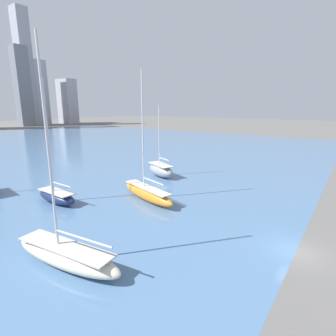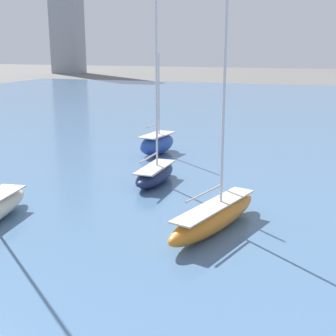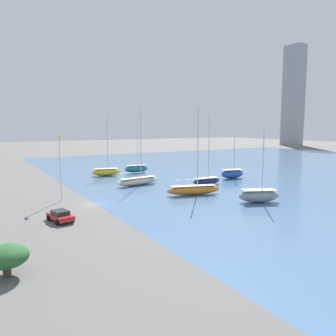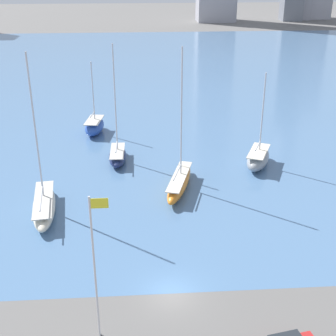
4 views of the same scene
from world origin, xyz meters
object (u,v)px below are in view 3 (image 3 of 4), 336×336
at_px(sailboat_cream, 138,181).
at_px(parked_sedan_red, 60,216).
at_px(flag_pole, 60,166).
at_px(sailboat_yellow, 106,172).
at_px(sailboat_navy, 207,180).
at_px(sailboat_teal, 136,168).
at_px(sailboat_orange, 193,189).
at_px(sailboat_blue, 232,174).
at_px(sailboat_gray, 259,195).

bearing_deg(sailboat_cream, parked_sedan_red, -54.45).
bearing_deg(parked_sedan_red, flag_pole, 65.04).
distance_m(sailboat_yellow, sailboat_navy, 27.65).
height_order(flag_pole, parked_sedan_red, flag_pole).
height_order(sailboat_yellow, sailboat_teal, sailboat_yellow).
bearing_deg(sailboat_orange, sailboat_teal, -170.45).
distance_m(sailboat_yellow, sailboat_teal, 9.35).
xyz_separation_m(flag_pole, sailboat_teal, (-24.70, 25.93, -4.89)).
xyz_separation_m(sailboat_blue, parked_sedan_red, (16.00, -44.83, -0.37)).
bearing_deg(parked_sedan_red, sailboat_navy, 8.64).
relative_size(sailboat_navy, sailboat_gray, 1.26).
height_order(flag_pole, sailboat_cream, sailboat_cream).
relative_size(sailboat_orange, parked_sedan_red, 3.39).
xyz_separation_m(sailboat_yellow, sailboat_orange, (31.04, 5.50, -0.07)).
xyz_separation_m(sailboat_yellow, sailboat_blue, (19.95, 25.06, 0.09)).
height_order(sailboat_navy, sailboat_orange, sailboat_orange).
bearing_deg(sailboat_teal, sailboat_blue, 45.16).
xyz_separation_m(sailboat_cream, parked_sedan_red, (19.53, -20.99, -0.15)).
bearing_deg(sailboat_gray, sailboat_orange, -127.33).
bearing_deg(flag_pole, sailboat_yellow, 144.48).
xyz_separation_m(sailboat_yellow, parked_sedan_red, (35.96, -19.77, -0.28)).
bearing_deg(sailboat_teal, flag_pole, -37.83).
relative_size(flag_pole, sailboat_blue, 1.03).
relative_size(flag_pole, parked_sedan_red, 2.34).
bearing_deg(sailboat_yellow, sailboat_navy, 44.77).
xyz_separation_m(sailboat_cream, sailboat_orange, (14.62, 4.27, 0.06)).
xyz_separation_m(flag_pole, parked_sedan_red, (12.59, -3.09, -5.26)).
height_order(flag_pole, sailboat_blue, flag_pole).
bearing_deg(sailboat_yellow, parked_sedan_red, -14.98).
distance_m(sailboat_yellow, sailboat_gray, 43.16).
distance_m(flag_pole, sailboat_teal, 36.14).
bearing_deg(sailboat_gray, sailboat_cream, -134.30).
relative_size(sailboat_navy, sailboat_orange, 0.93).
xyz_separation_m(sailboat_navy, sailboat_gray, (17.93, -2.89, 0.23)).
bearing_deg(flag_pole, parked_sedan_red, -13.80).
bearing_deg(sailboat_blue, sailboat_orange, -52.24).
bearing_deg(sailboat_navy, sailboat_teal, -168.15).
bearing_deg(flag_pole, sailboat_orange, 70.90).
bearing_deg(sailboat_gray, sailboat_navy, -165.29).
xyz_separation_m(sailboat_teal, sailboat_gray, (42.98, 2.07, -0.01)).
bearing_deg(parked_sedan_red, sailboat_cream, 31.77).
relative_size(flag_pole, sailboat_gray, 0.93).
bearing_deg(sailboat_teal, sailboat_yellow, -73.25).
bearing_deg(parked_sedan_red, sailboat_teal, 40.94).
height_order(flag_pole, sailboat_yellow, sailboat_yellow).
bearing_deg(sailboat_blue, sailboat_gray, -24.14).
distance_m(sailboat_cream, sailboat_blue, 24.09).
xyz_separation_m(sailboat_yellow, sailboat_gray, (41.65, 11.32, 0.08)).
bearing_deg(sailboat_navy, parked_sedan_red, -69.55).
bearing_deg(sailboat_cream, sailboat_navy, 53.33).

